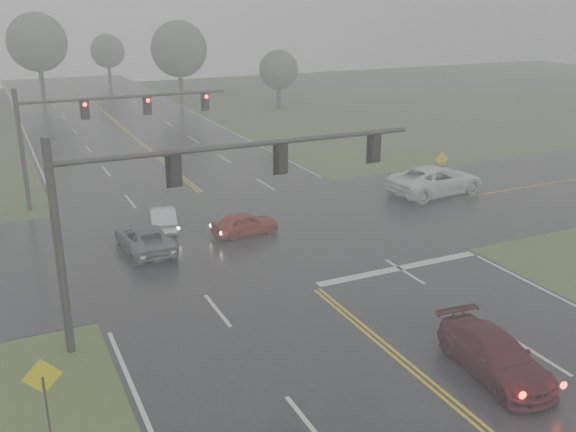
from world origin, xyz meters
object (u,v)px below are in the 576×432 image
sedan_maroon (493,374)px  sedan_silver (164,229)px  car_grey (146,251)px  signal_gantry_near (180,190)px  pickup_white (435,194)px  sedan_red (245,235)px  signal_gantry_far (89,121)px

sedan_maroon → sedan_silver: bearing=113.8°
car_grey → signal_gantry_near: size_ratio=0.34×
car_grey → sedan_maroon: bearing=114.3°
sedan_maroon → car_grey: sedan_maroon is taller
pickup_white → signal_gantry_near: signal_gantry_near is taller
car_grey → pickup_white: 19.10m
sedan_maroon → sedan_red: 16.05m
sedan_maroon → pickup_white: size_ratio=0.74×
pickup_white → signal_gantry_near: (-19.36, -10.08, 5.40)m
car_grey → pickup_white: bearing=-176.7°
sedan_red → pickup_white: (13.70, 1.77, 0.00)m
car_grey → signal_gantry_far: (-0.80, 9.29, 4.99)m
car_grey → signal_gantry_near: signal_gantry_near is taller
sedan_silver → sedan_maroon: bearing=119.7°
sedan_silver → pickup_white: size_ratio=0.58×
pickup_white → signal_gantry_far: (-19.81, 7.49, 4.99)m
signal_gantry_near → signal_gantry_far: 17.58m
sedan_silver → signal_gantry_far: signal_gantry_far is taller
sedan_maroon → signal_gantry_near: bearing=142.6°
car_grey → pickup_white: (19.01, 1.81, 0.00)m
sedan_maroon → signal_gantry_far: bearing=114.3°
sedan_maroon → signal_gantry_far: (-8.64, 25.11, 4.99)m
signal_gantry_far → signal_gantry_near: bearing=-88.5°
signal_gantry_far → sedan_maroon: bearing=-71.0°
sedan_red → car_grey: 5.31m
pickup_white → signal_gantry_near: size_ratio=0.47×
pickup_white → signal_gantry_far: bearing=63.9°
signal_gantry_far → car_grey: bearing=-85.1°
sedan_red → signal_gantry_far: size_ratio=0.29×
sedan_red → sedan_silver: bearing=48.8°
signal_gantry_near → signal_gantry_far: (-0.45, 17.57, -0.41)m
sedan_silver → car_grey: 3.19m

